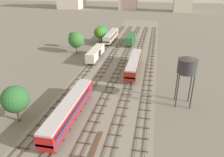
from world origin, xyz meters
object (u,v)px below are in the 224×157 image
Objects in this scene: freight_boxcar_centre_left_midfar at (131,38)px; diesel_railcar_far_left_far at (111,36)px; diesel_railcar_centre_near at (134,63)px; water_tower at (187,66)px; signal_post_nearest at (117,50)px; freight_boxcar_far_left_mid at (96,53)px; diesel_railcar_left_nearest at (70,108)px.

diesel_railcar_far_left_far reaches higher than freight_boxcar_centre_left_midfar.
water_tower is (12.13, -16.69, 6.19)m from diesel_railcar_centre_near.
signal_post_nearest is at bearing 125.54° from water_tower.
signal_post_nearest is at bearing -96.09° from freight_boxcar_centre_left_midfar.
signal_post_nearest is (6.80, 1.93, 0.71)m from freight_boxcar_far_left_mid.
diesel_railcar_left_nearest is at bearing -108.64° from diesel_railcar_centre_near.
water_tower is (21.21, 10.22, 6.19)m from diesel_railcar_left_nearest.
diesel_railcar_centre_near is 21.54m from water_tower.
signal_post_nearest is at bearing 15.87° from freight_boxcar_far_left_mid.
diesel_railcar_far_left_far is at bearing 164.77° from freight_boxcar_centre_left_midfar.
freight_boxcar_far_left_mid is 2.84× the size of signal_post_nearest.
diesel_railcar_centre_near is at bearing -30.09° from freight_boxcar_far_left_mid.
diesel_railcar_centre_near reaches higher than freight_boxcar_far_left_mid.
diesel_railcar_centre_near is 1.00× the size of diesel_railcar_far_left_far.
diesel_railcar_left_nearest is 1.00× the size of diesel_railcar_centre_near.
diesel_railcar_far_left_far is 24.75m from signal_post_nearest.
freight_boxcar_centre_left_midfar is at bearing 85.52° from diesel_railcar_left_nearest.
diesel_railcar_left_nearest is at bearing -85.71° from diesel_railcar_far_left_far.
signal_post_nearest is at bearing -74.03° from diesel_railcar_far_left_far.
freight_boxcar_centre_left_midfar is at bearing 83.91° from signal_post_nearest.
diesel_railcar_centre_near reaches higher than freight_boxcar_centre_left_midfar.
diesel_railcar_far_left_far is at bearing 105.97° from signal_post_nearest.
diesel_railcar_far_left_far is (-13.61, 33.60, 0.00)m from diesel_railcar_centre_near.
diesel_railcar_centre_near is 11.96m from signal_post_nearest.
diesel_railcar_left_nearest is 1.46× the size of freight_boxcar_centre_left_midfar.
freight_boxcar_centre_left_midfar is 21.44m from signal_post_nearest.
diesel_railcar_far_left_far is 1.93× the size of water_tower.
diesel_railcar_far_left_far reaches higher than freight_boxcar_far_left_mid.
signal_post_nearest is (2.27, 36.73, 0.56)m from diesel_railcar_left_nearest.
diesel_railcar_far_left_far is at bearing 90.01° from freight_boxcar_far_left_mid.
signal_post_nearest reaches higher than diesel_railcar_centre_near.
freight_boxcar_far_left_mid is 1.31× the size of water_tower.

